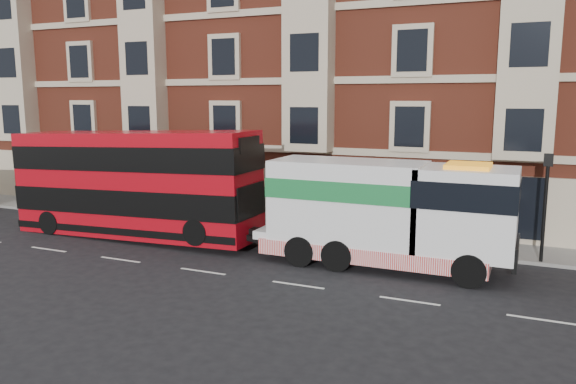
{
  "coord_description": "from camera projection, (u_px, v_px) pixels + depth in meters",
  "views": [
    {
      "loc": [
        11.41,
        -17.84,
        6.63
      ],
      "look_at": [
        1.85,
        4.0,
        2.64
      ],
      "focal_mm": 35.0,
      "sensor_mm": 36.0,
      "label": 1
    }
  ],
  "objects": [
    {
      "name": "lamp_post_east",
      "position": [
        545.0,
        200.0,
        22.14
      ],
      "size": [
        0.35,
        0.15,
        4.35
      ],
      "color": "black",
      "rests_on": "sidewalk"
    },
    {
      "name": "tow_truck",
      "position": [
        382.0,
        212.0,
        22.05
      ],
      "size": [
        10.02,
        2.96,
        4.17
      ],
      "color": "white",
      "rests_on": "ground"
    },
    {
      "name": "victorian_terrace",
      "position": [
        341.0,
        40.0,
        33.41
      ],
      "size": [
        45.0,
        12.0,
        20.4
      ],
      "color": "brown",
      "rests_on": "ground"
    },
    {
      "name": "pedestrian",
      "position": [
        57.0,
        196.0,
        33.04
      ],
      "size": [
        0.6,
        0.42,
        1.6
      ],
      "primitive_type": "imported",
      "rotation": [
        0.0,
        0.0,
        0.06
      ],
      "color": "#192A33",
      "rests_on": "sidewalk"
    },
    {
      "name": "ground",
      "position": [
        203.0,
        271.0,
        21.72
      ],
      "size": [
        120.0,
        120.0,
        0.0
      ],
      "primitive_type": "plane",
      "color": "black",
      "rests_on": "ground"
    },
    {
      "name": "lamp_post_west",
      "position": [
        167.0,
        175.0,
        29.25
      ],
      "size": [
        0.35,
        0.15,
        4.35
      ],
      "color": "black",
      "rests_on": "sidewalk"
    },
    {
      "name": "double_decker_bus",
      "position": [
        134.0,
        182.0,
        26.74
      ],
      "size": [
        12.51,
        2.87,
        5.06
      ],
      "color": "#AD0914",
      "rests_on": "ground"
    },
    {
      "name": "sidewalk",
      "position": [
        282.0,
        229.0,
        28.49
      ],
      "size": [
        90.0,
        3.0,
        0.15
      ],
      "primitive_type": "cube",
      "color": "slate",
      "rests_on": "ground"
    }
  ]
}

